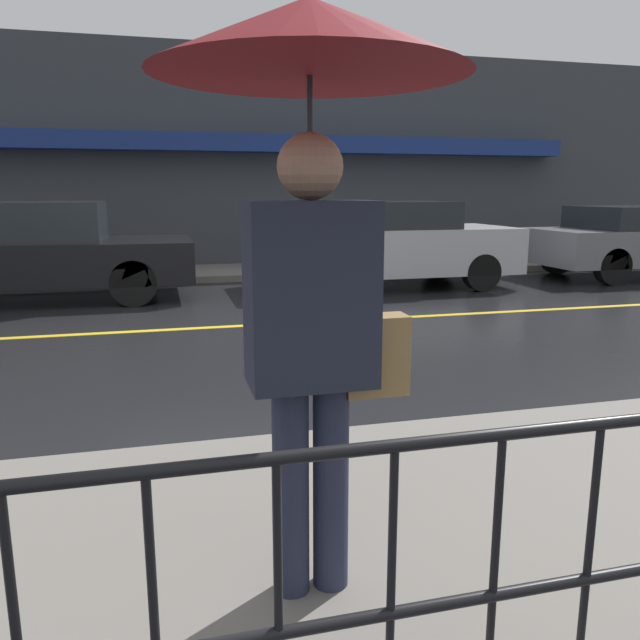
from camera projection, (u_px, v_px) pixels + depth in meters
ground_plane at (210, 328)px, 7.64m from camera, size 80.00×80.00×0.00m
sidewalk_near at (305, 555)px, 2.76m from camera, size 28.00×2.56×0.12m
sidewalk_far at (189, 273)px, 12.21m from camera, size 28.00×1.96×0.12m
lane_marking at (210, 327)px, 7.63m from camera, size 25.20×0.12×0.01m
building_storefront at (182, 158)px, 12.79m from camera, size 28.00×0.85×4.57m
railing_foreground at (392, 559)px, 1.65m from camera, size 12.00×0.04×0.90m
pedestrian at (311, 138)px, 2.11m from camera, size 1.08×1.08×2.14m
car_black at (29, 251)px, 9.37m from camera, size 4.68×1.91×1.49m
car_silver at (390, 243)px, 10.79m from camera, size 4.14×1.90×1.47m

